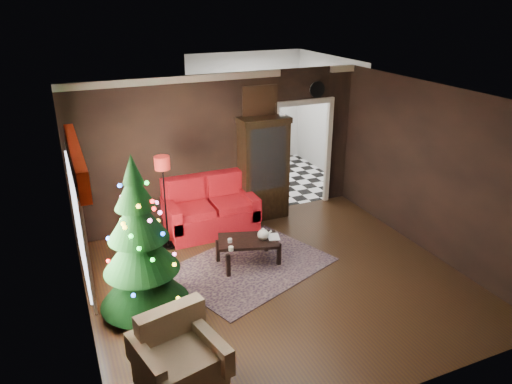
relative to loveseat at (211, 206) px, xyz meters
name	(u,v)px	position (x,y,z in m)	size (l,w,h in m)	color
floor	(279,282)	(0.40, -2.05, -0.50)	(5.50, 5.50, 0.00)	black
ceiling	(283,99)	(0.40, -2.05, 2.30)	(5.50, 5.50, 0.00)	white
wall_back	(222,150)	(0.40, 0.45, 0.90)	(5.50, 5.50, 0.00)	black
wall_front	(394,290)	(0.40, -4.55, 0.90)	(5.50, 5.50, 0.00)	black
wall_left	(77,233)	(-2.35, -2.05, 0.90)	(5.50, 5.50, 0.00)	black
wall_right	(433,172)	(3.15, -2.05, 0.90)	(5.50, 5.50, 0.00)	black
doorway	(302,156)	(2.10, 0.45, 0.55)	(1.10, 0.10, 2.10)	beige
left_window	(79,222)	(-2.31, -1.85, 0.95)	(0.05, 1.60, 1.40)	white
valance	(76,159)	(-2.23, -1.85, 1.77)	(0.12, 2.10, 0.35)	#A81D07
kitchen_floor	(270,180)	(2.10, 1.95, -0.50)	(3.00, 3.00, 0.00)	white
kitchen_window	(246,97)	(2.10, 3.40, 1.20)	(0.70, 0.06, 0.70)	white
rug	(250,266)	(0.17, -1.45, -0.49)	(2.41, 1.75, 0.01)	#4F3341
loveseat	(211,206)	(0.00, 0.00, 0.00)	(1.70, 0.90, 1.00)	maroon
curio_cabinet	(263,171)	(1.15, 0.22, 0.45)	(0.90, 0.45, 1.90)	black
floor_lamp	(165,203)	(-0.88, -0.27, 0.33)	(0.28, 0.28, 1.64)	black
christmas_tree	(140,244)	(-1.61, -1.96, 0.55)	(1.21, 1.21, 2.31)	black
armchair	(179,357)	(-1.55, -3.57, -0.04)	(0.84, 0.84, 0.86)	tan
coffee_table	(248,251)	(0.18, -1.35, -0.27)	(0.95, 0.57, 0.43)	black
teapot	(263,234)	(0.39, -1.45, 0.04)	(0.21, 0.21, 0.19)	silver
cup_a	(230,241)	(-0.12, -1.32, -0.03)	(0.07, 0.07, 0.06)	silver
cup_b	(231,249)	(-0.20, -1.57, -0.03)	(0.08, 0.08, 0.07)	white
book	(268,231)	(0.49, -1.43, 0.06)	(0.18, 0.02, 0.24)	tan
wall_clock	(317,89)	(2.35, 0.40, 1.88)	(0.32, 0.32, 0.06)	silver
painting	(260,101)	(1.15, 0.41, 1.75)	(0.62, 0.05, 0.52)	tan
kitchen_counter	(250,148)	(2.10, 3.15, -0.05)	(1.80, 0.60, 0.90)	silver
kitchen_table	(263,171)	(1.80, 1.65, -0.12)	(0.70, 0.70, 0.75)	brown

